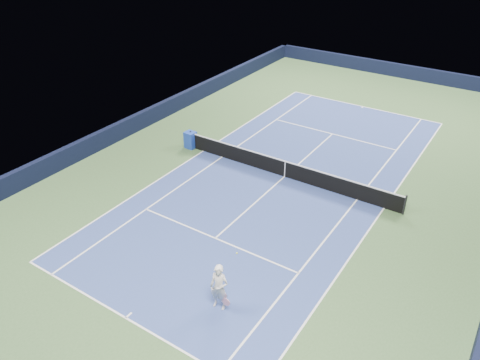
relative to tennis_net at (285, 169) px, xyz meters
The scene contains 18 objects.
ground 0.50m from the tennis_net, ahead, with size 40.00×40.00×0.00m, color #38562F.
wall_far 19.83m from the tennis_net, 90.00° to the left, with size 22.00×0.35×1.10m, color black.
wall_left 10.83m from the tennis_net, behind, with size 0.35×40.00×1.10m, color black.
court_surface 0.50m from the tennis_net, ahead, with size 10.97×23.77×0.01m, color navy.
baseline_far 11.90m from the tennis_net, 90.00° to the left, with size 10.97×0.08×0.00m, color white.
baseline_near 11.90m from the tennis_net, 90.00° to the right, with size 10.97×0.08×0.00m, color white.
sideline_doubles_right 5.51m from the tennis_net, ahead, with size 0.08×23.77×0.00m, color white.
sideline_doubles_left 5.51m from the tennis_net, behind, with size 0.08×23.77×0.00m, color white.
sideline_singles_right 4.14m from the tennis_net, ahead, with size 0.08×23.77×0.00m, color white.
sideline_singles_left 4.14m from the tennis_net, behind, with size 0.08×23.77×0.00m, color white.
service_line_far 6.42m from the tennis_net, 90.00° to the left, with size 8.23×0.08×0.00m, color white.
service_line_near 6.42m from the tennis_net, 90.00° to the right, with size 8.23×0.08×0.00m, color white.
center_service_line 0.50m from the tennis_net, ahead, with size 0.08×12.80×0.00m, color white.
center_mark_far 11.75m from the tennis_net, 90.00° to the left, with size 0.08×0.30×0.00m, color white.
center_mark_near 11.75m from the tennis_net, 90.00° to the right, with size 0.08×0.30×0.00m, color white.
tennis_net is the anchor object (origin of this frame).
sponsor_cube 6.40m from the tennis_net, behind, with size 0.66×0.60×1.02m.
tennis_player 9.92m from the tennis_net, 75.34° to the right, with size 0.87×1.31×1.91m.
Camera 1 is at (9.88, -19.50, 12.88)m, focal length 35.00 mm.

